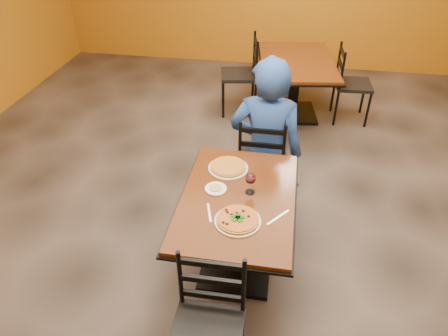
% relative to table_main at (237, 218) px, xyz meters
% --- Properties ---
extents(floor, '(7.00, 8.00, 0.01)m').
position_rel_table_main_xyz_m(floor, '(0.00, 0.50, -0.56)').
color(floor, black).
rests_on(floor, ground).
extents(table_main, '(0.83, 1.23, 0.75)m').
position_rel_table_main_xyz_m(table_main, '(0.00, 0.00, 0.00)').
color(table_main, '#5E2F0E').
rests_on(table_main, floor).
extents(table_second, '(1.10, 1.48, 0.75)m').
position_rel_table_main_xyz_m(table_second, '(0.35, 2.75, 0.01)').
color(table_second, '#5E2F0E').
rests_on(table_second, floor).
extents(chair_main_near, '(0.42, 0.42, 0.92)m').
position_rel_table_main_xyz_m(chair_main_near, '(-0.05, -0.91, -0.10)').
color(chair_main_near, black).
rests_on(chair_main_near, floor).
extents(chair_main_far, '(0.42, 0.42, 0.93)m').
position_rel_table_main_xyz_m(chair_main_far, '(0.10, 0.96, -0.09)').
color(chair_main_far, black).
rests_on(chair_main_far, floor).
extents(chair_second_left, '(0.53, 0.53, 1.01)m').
position_rel_table_main_xyz_m(chair_second_left, '(-0.37, 2.75, -0.05)').
color(chair_second_left, black).
rests_on(chair_second_left, floor).
extents(chair_second_right, '(0.45, 0.45, 0.95)m').
position_rel_table_main_xyz_m(chair_second_right, '(1.07, 2.75, -0.08)').
color(chair_second_right, black).
rests_on(chair_second_right, floor).
extents(diner, '(0.70, 0.48, 1.43)m').
position_rel_table_main_xyz_m(diner, '(0.13, 0.99, 0.16)').
color(diner, navy).
rests_on(diner, floor).
extents(plate_main, '(0.31, 0.31, 0.01)m').
position_rel_table_main_xyz_m(plate_main, '(0.03, -0.25, 0.20)').
color(plate_main, white).
rests_on(plate_main, table_main).
extents(pizza_main, '(0.28, 0.28, 0.02)m').
position_rel_table_main_xyz_m(pizza_main, '(0.03, -0.25, 0.21)').
color(pizza_main, maroon).
rests_on(pizza_main, plate_main).
extents(plate_far, '(0.31, 0.31, 0.01)m').
position_rel_table_main_xyz_m(plate_far, '(-0.12, 0.34, 0.20)').
color(plate_far, white).
rests_on(plate_far, table_main).
extents(pizza_far, '(0.28, 0.28, 0.02)m').
position_rel_table_main_xyz_m(pizza_far, '(-0.12, 0.34, 0.21)').
color(pizza_far, gold).
rests_on(pizza_far, plate_far).
extents(side_plate, '(0.16, 0.16, 0.01)m').
position_rel_table_main_xyz_m(side_plate, '(-0.17, 0.07, 0.20)').
color(side_plate, white).
rests_on(side_plate, table_main).
extents(dip, '(0.09, 0.09, 0.01)m').
position_rel_table_main_xyz_m(dip, '(-0.17, 0.07, 0.21)').
color(dip, tan).
rests_on(dip, side_plate).
extents(wine_glass, '(0.08, 0.08, 0.18)m').
position_rel_table_main_xyz_m(wine_glass, '(0.08, 0.07, 0.28)').
color(wine_glass, white).
rests_on(wine_glass, table_main).
extents(fork, '(0.07, 0.19, 0.00)m').
position_rel_table_main_xyz_m(fork, '(-0.17, -0.19, 0.20)').
color(fork, silver).
rests_on(fork, table_main).
extents(knife, '(0.14, 0.17, 0.00)m').
position_rel_table_main_xyz_m(knife, '(0.29, -0.16, 0.20)').
color(knife, silver).
rests_on(knife, table_main).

